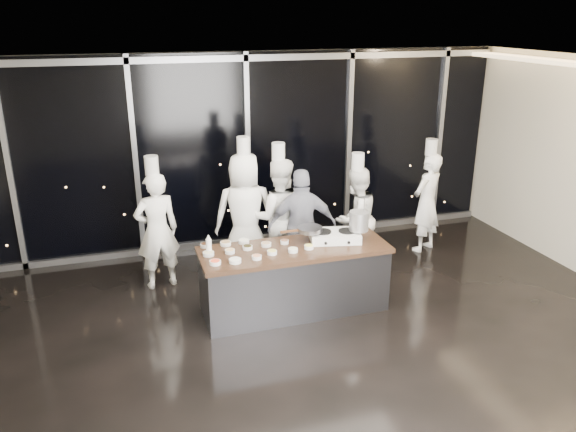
% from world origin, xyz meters
% --- Properties ---
extents(ground, '(9.00, 9.00, 0.00)m').
position_xyz_m(ground, '(0.00, 0.00, 0.00)').
color(ground, black).
rests_on(ground, ground).
extents(room_shell, '(9.02, 7.02, 3.21)m').
position_xyz_m(room_shell, '(0.18, 0.00, 2.25)').
color(room_shell, beige).
rests_on(room_shell, ground).
extents(window_wall, '(8.90, 0.11, 3.20)m').
position_xyz_m(window_wall, '(0.00, 3.43, 1.60)').
color(window_wall, black).
rests_on(window_wall, ground).
extents(demo_counter, '(2.46, 0.86, 0.90)m').
position_xyz_m(demo_counter, '(0.00, 0.90, 0.45)').
color(demo_counter, '#3C3C41').
rests_on(demo_counter, ground).
extents(stove, '(0.73, 0.54, 0.14)m').
position_xyz_m(stove, '(0.59, 0.98, 0.96)').
color(stove, silver).
rests_on(stove, demo_counter).
extents(frying_pan, '(0.60, 0.40, 0.06)m').
position_xyz_m(frying_pan, '(0.26, 1.06, 1.07)').
color(frying_pan, slate).
rests_on(frying_pan, stove).
extents(stock_pot, '(0.31, 0.31, 0.26)m').
position_xyz_m(stock_pot, '(0.90, 0.91, 1.17)').
color(stock_pot, '#AEAEB0').
rests_on(stock_pot, stove).
extents(prep_bowls, '(1.40, 0.72, 0.05)m').
position_xyz_m(prep_bowls, '(-0.61, 0.95, 0.93)').
color(prep_bowls, silver).
rests_on(prep_bowls, demo_counter).
extents(squeeze_bottle, '(0.07, 0.07, 0.26)m').
position_xyz_m(squeeze_bottle, '(-1.09, 1.04, 1.02)').
color(squeeze_bottle, white).
rests_on(squeeze_bottle, demo_counter).
extents(chef_far_left, '(0.68, 0.51, 1.94)m').
position_xyz_m(chef_far_left, '(-1.64, 2.17, 0.87)').
color(chef_far_left, white).
rests_on(chef_far_left, ground).
extents(chef_left, '(1.00, 0.73, 2.10)m').
position_xyz_m(chef_left, '(-0.33, 2.25, 0.95)').
color(chef_left, white).
rests_on(chef_left, ground).
extents(chef_center, '(0.99, 0.84, 2.02)m').
position_xyz_m(chef_center, '(0.14, 2.09, 0.90)').
color(chef_center, white).
rests_on(chef_center, ground).
extents(guest, '(1.06, 0.59, 1.71)m').
position_xyz_m(guest, '(0.38, 1.71, 0.85)').
color(guest, '#121A34').
rests_on(guest, ground).
extents(chef_right, '(0.95, 0.87, 1.82)m').
position_xyz_m(chef_right, '(1.32, 1.93, 0.81)').
color(chef_right, white).
rests_on(chef_right, ground).
extents(chef_side, '(0.72, 0.63, 1.89)m').
position_xyz_m(chef_side, '(2.71, 2.21, 0.85)').
color(chef_side, white).
rests_on(chef_side, ground).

